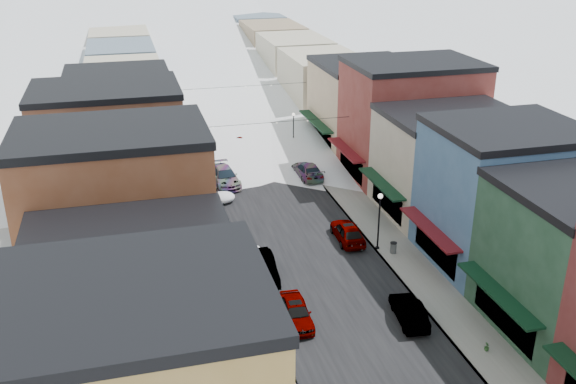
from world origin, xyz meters
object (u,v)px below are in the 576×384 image
car_dark_hatch (263,267)px  car_green_sedan (409,311)px  trash_can (393,248)px  car_silver_sedan (296,312)px  streetlamp_near (379,214)px

car_dark_hatch → car_green_sedan: bearing=-43.1°
trash_can → car_silver_sedan: bearing=-144.5°
car_silver_sedan → car_green_sedan: (7.00, -1.66, -0.05)m
car_silver_sedan → trash_can: car_silver_sedan is taller
trash_can → streetlamp_near: 2.79m
car_silver_sedan → streetlamp_near: streetlamp_near is taller
car_silver_sedan → streetlamp_near: (8.70, 7.80, 2.30)m
car_dark_hatch → streetlamp_near: (9.50, 1.77, 2.24)m
trash_can → streetlamp_near: (-0.90, 0.97, 2.46)m
car_green_sedan → trash_can: car_green_sedan is taller
streetlamp_near → trash_can: bearing=-47.2°
car_silver_sedan → car_dark_hatch: car_dark_hatch is taller
car_dark_hatch → car_green_sedan: car_dark_hatch is taller
car_dark_hatch → streetlamp_near: streetlamp_near is taller
car_green_sedan → trash_can: (2.60, 8.50, -0.12)m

